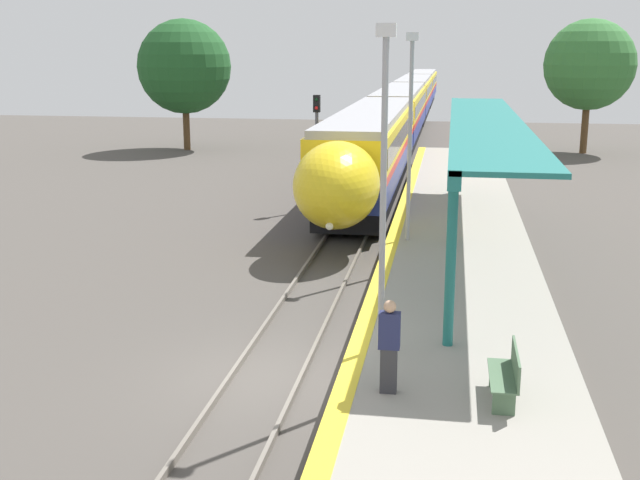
# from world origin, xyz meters

# --- Properties ---
(ground_plane) EXTENTS (120.00, 120.00, 0.00)m
(ground_plane) POSITION_xyz_m (0.00, 0.00, 0.00)
(ground_plane) COLOR #4C4742
(rail_left) EXTENTS (0.08, 90.00, 0.15)m
(rail_left) POSITION_xyz_m (-0.72, 0.00, 0.07)
(rail_left) COLOR slate
(rail_left) RESTS_ON ground_plane
(rail_right) EXTENTS (0.08, 90.00, 0.15)m
(rail_right) POSITION_xyz_m (0.72, 0.00, 0.07)
(rail_right) COLOR slate
(rail_right) RESTS_ON ground_plane
(train) EXTENTS (2.91, 82.31, 3.93)m
(train) POSITION_xyz_m (0.00, 49.24, 2.25)
(train) COLOR black
(train) RESTS_ON ground_plane
(platform_right) EXTENTS (4.31, 64.00, 0.97)m
(platform_right) POSITION_xyz_m (3.88, 0.00, 0.48)
(platform_right) COLOR gray
(platform_right) RESTS_ON ground_plane
(platform_bench) EXTENTS (0.44, 1.46, 0.89)m
(platform_bench) POSITION_xyz_m (4.64, -2.47, 1.42)
(platform_bench) COLOR #4C6B4C
(platform_bench) RESTS_ON platform_right
(person_waiting) EXTENTS (0.36, 0.22, 1.63)m
(person_waiting) POSITION_xyz_m (2.68, -2.44, 1.80)
(person_waiting) COLOR #333338
(person_waiting) RESTS_ON platform_right
(railway_signal) EXTENTS (0.28, 0.28, 4.76)m
(railway_signal) POSITION_xyz_m (-1.90, 17.54, 2.89)
(railway_signal) COLOR #59595E
(railway_signal) RESTS_ON ground_plane
(lamppost_near) EXTENTS (0.36, 0.20, 6.11)m
(lamppost_near) POSITION_xyz_m (2.37, -0.48, 4.41)
(lamppost_near) COLOR #9E9EA3
(lamppost_near) RESTS_ON platform_right
(lamppost_mid) EXTENTS (0.36, 0.20, 6.11)m
(lamppost_mid) POSITION_xyz_m (2.37, 8.71, 4.41)
(lamppost_mid) COLOR #9E9EA3
(lamppost_mid) RESTS_ON platform_right
(station_canopy) EXTENTS (2.02, 20.00, 3.68)m
(station_canopy) POSITION_xyz_m (4.24, 8.46, 4.42)
(station_canopy) COLOR #1E6B66
(station_canopy) RESTS_ON platform_right
(background_tree_left) EXTENTS (6.09, 6.09, 8.47)m
(background_tree_left) POSITION_xyz_m (-13.79, 36.15, 5.42)
(background_tree_left) COLOR brown
(background_tree_left) RESTS_ON ground_plane
(background_tree_right) EXTENTS (5.68, 5.68, 8.42)m
(background_tree_right) POSITION_xyz_m (12.00, 38.54, 5.57)
(background_tree_right) COLOR brown
(background_tree_right) RESTS_ON ground_plane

